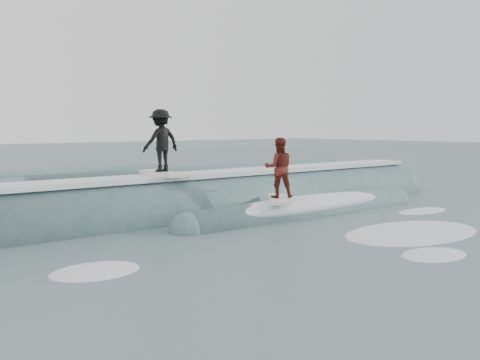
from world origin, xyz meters
TOP-DOWN VIEW (x-y plane):
  - ground at (0.00, 0.00)m, footprint 160.00×160.00m
  - breaking_wave at (0.23, 4.86)m, footprint 20.89×4.02m
  - surfer_black at (-2.19, 5.13)m, footprint 1.24×2.03m
  - surfer_red at (0.51, 2.93)m, footprint 1.67×1.91m
  - whitewater at (1.11, -1.01)m, footprint 13.32×5.43m
  - far_swells at (-0.28, 17.65)m, footprint 41.11×8.65m

SIDE VIEW (x-z plane):
  - ground at x=0.00m, z-range 0.00..0.00m
  - whitewater at x=1.11m, z-range -0.05..0.05m
  - far_swells at x=-0.28m, z-range -0.40..0.40m
  - breaking_wave at x=0.23m, z-range -1.20..1.28m
  - surfer_red at x=0.51m, z-range 0.50..2.38m
  - surfer_black at x=-2.19m, z-range 1.30..3.24m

